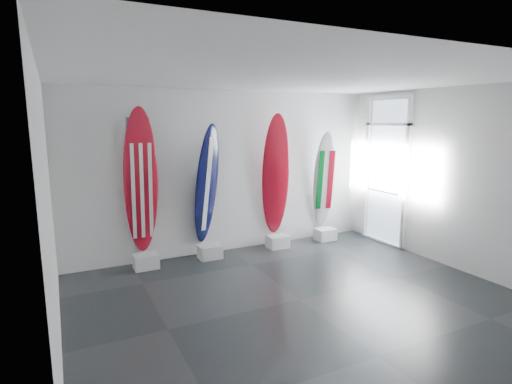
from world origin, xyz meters
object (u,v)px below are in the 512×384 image
surfboard_navy (207,185)px  surfboard_italy (324,180)px  surfboard_swiss (276,175)px  surfboard_usa (141,182)px

surfboard_navy → surfboard_italy: surfboard_navy is taller
surfboard_navy → surfboard_italy: bearing=-21.9°
surfboard_navy → surfboard_swiss: bearing=-21.9°
surfboard_usa → surfboard_italy: bearing=1.1°
surfboard_usa → surfboard_italy: size_ratio=1.21×
surfboard_navy → surfboard_italy: 2.53m
surfboard_navy → surfboard_italy: (2.53, 0.00, -0.08)m
surfboard_usa → surfboard_swiss: size_ratio=1.04×
surfboard_usa → surfboard_navy: (1.14, 0.00, -0.14)m
surfboard_italy → surfboard_swiss: bearing=-162.5°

